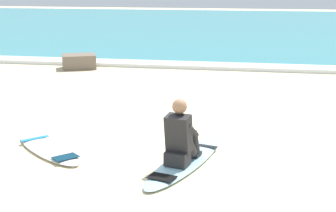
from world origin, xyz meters
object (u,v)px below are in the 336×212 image
(surfboard_spare_near, at_px, (49,149))
(shoreline_rock, at_px, (79,62))
(surfer_seated, at_px, (181,138))
(surfboard_main, at_px, (185,161))

(surfboard_spare_near, relative_size, shoreline_rock, 1.78)
(surfer_seated, bearing_deg, surfboard_spare_near, 171.93)
(surfer_seated, relative_size, shoreline_rock, 0.97)
(surfboard_main, xyz_separation_m, surfboard_spare_near, (-2.20, 0.15, 0.00))
(surfer_seated, relative_size, surfboard_spare_near, 0.54)
(shoreline_rock, bearing_deg, surfboard_spare_near, -73.29)
(surfer_seated, height_order, surfboard_spare_near, surfer_seated)
(surfboard_main, distance_m, surfer_seated, 0.43)
(surfboard_main, height_order, shoreline_rock, shoreline_rock)
(surfboard_main, height_order, surfboard_spare_near, same)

